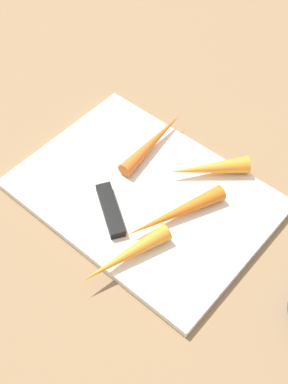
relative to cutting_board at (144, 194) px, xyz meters
name	(u,v)px	position (x,y,z in m)	size (l,w,h in m)	color
ground_plane	(144,197)	(0.00, 0.00, -0.01)	(1.40, 1.40, 0.00)	#8C6D4C
cutting_board	(144,194)	(0.00, 0.00, 0.00)	(0.36, 0.26, 0.01)	white
knife	(108,203)	(-0.02, -0.05, 0.01)	(0.18, 0.12, 0.01)	#B7B7BC
carrot_shortest	(208,168)	(0.05, 0.09, 0.02)	(0.03, 0.03, 0.12)	orange
carrot_short	(125,256)	(0.06, -0.10, 0.02)	(0.02, 0.02, 0.13)	orange
carrot_long	(153,142)	(-0.05, 0.08, 0.02)	(0.02, 0.02, 0.15)	orange
carrot_longest	(174,214)	(0.06, -0.01, 0.02)	(0.02, 0.02, 0.16)	orange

